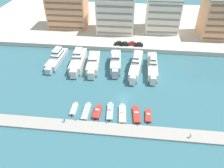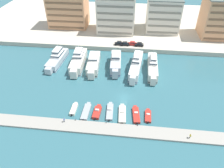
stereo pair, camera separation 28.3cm
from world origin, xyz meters
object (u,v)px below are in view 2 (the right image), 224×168
object	(u,v)px
car_black_center_left	(139,44)
pedestrian_near_edge	(64,120)
motorboat_red_mid_left	(97,112)
motorboat_cream_center	(122,114)
yacht_ivory_center_right	(153,66)
motorboat_grey_left	(86,111)
car_black_left	(125,44)
yacht_ivory_mid_left	(93,63)
motorboat_red_center_right	(136,115)
motorboat_red_mid_right	(148,116)
yacht_ivory_left	(78,60)
motorboat_grey_center_left	(110,111)
yacht_silver_center_left	(116,62)
motorboat_cream_far_left	(74,109)
pedestrian_mid_deck	(190,136)
yacht_white_center	(136,65)
car_black_far_left	(119,43)
car_red_mid_left	(132,43)
yacht_silver_far_left	(57,58)

from	to	relation	value
car_black_center_left	pedestrian_near_edge	xyz separation A→B (m)	(-21.67, -49.80, -1.53)
motorboat_red_mid_left	motorboat_cream_center	size ratio (longest dim) A/B	0.75
yacht_ivory_center_right	car_black_center_left	distance (m)	18.54
motorboat_grey_left	car_black_left	bearing A→B (deg)	78.06
car_black_center_left	pedestrian_near_edge	size ratio (longest dim) A/B	2.60
yacht_ivory_mid_left	motorboat_red_mid_left	size ratio (longest dim) A/B	2.82
motorboat_red_center_right	motorboat_red_mid_right	bearing A→B (deg)	-1.63
motorboat_grey_left	pedestrian_near_edge	xyz separation A→B (m)	(-5.54, -5.32, 1.13)
motorboat_red_mid_right	pedestrian_near_edge	distance (m)	25.84
yacht_ivory_left	motorboat_grey_center_left	size ratio (longest dim) A/B	2.39
yacht_ivory_left	car_black_center_left	distance (m)	30.28
yacht_silver_center_left	yacht_ivory_center_right	world-z (taller)	yacht_ivory_center_right
motorboat_cream_far_left	motorboat_red_mid_left	distance (m)	7.75
car_black_left	pedestrian_mid_deck	size ratio (longest dim) A/B	2.67
motorboat_cream_center	car_black_center_left	xyz separation A→B (m)	(4.55, 44.29, 2.61)
motorboat_grey_center_left	motorboat_grey_left	bearing A→B (deg)	-173.85
yacht_white_center	car_black_far_left	bearing A→B (deg)	115.48
yacht_white_center	pedestrian_near_edge	xyz separation A→B (m)	(-20.69, -32.06, -1.04)
yacht_ivory_mid_left	car_red_mid_left	bearing A→B (deg)	50.27
motorboat_cream_center	motorboat_red_mid_left	bearing A→B (deg)	-178.49
yacht_ivory_mid_left	motorboat_cream_center	distance (m)	30.06
yacht_white_center	car_red_mid_left	bearing A→B (deg)	97.13
motorboat_red_mid_right	car_black_center_left	size ratio (longest dim) A/B	1.49
motorboat_red_mid_left	yacht_silver_far_left	bearing A→B (deg)	127.51
yacht_ivory_mid_left	motorboat_red_mid_right	distance (m)	34.57
yacht_ivory_center_right	motorboat_cream_center	distance (m)	28.61
car_black_left	car_red_mid_left	bearing A→B (deg)	12.62
yacht_silver_far_left	motorboat_cream_far_left	distance (m)	32.01
yacht_ivory_left	yacht_ivory_center_right	size ratio (longest dim) A/B	0.98
yacht_white_center	motorboat_red_mid_right	distance (m)	26.99
yacht_silver_far_left	car_red_mid_left	distance (m)	35.46
yacht_silver_far_left	car_black_far_left	size ratio (longest dim) A/B	4.60
yacht_white_center	yacht_silver_center_left	bearing A→B (deg)	172.05
yacht_ivory_mid_left	car_red_mid_left	size ratio (longest dim) A/B	4.38
pedestrian_near_edge	motorboat_grey_left	bearing A→B (deg)	43.88
pedestrian_mid_deck	yacht_ivory_mid_left	bearing A→B (deg)	134.56
motorboat_cream_center	yacht_silver_far_left	bearing A→B (deg)	136.43
yacht_ivory_left	yacht_silver_center_left	size ratio (longest dim) A/B	1.14
motorboat_red_mid_left	motorboat_red_mid_right	distance (m)	16.11
car_black_left	car_black_center_left	xyz separation A→B (m)	(6.75, 0.12, 0.00)
motorboat_cream_far_left	motorboat_red_mid_left	size ratio (longest dim) A/B	0.93
yacht_white_center	car_black_left	xyz separation A→B (m)	(-5.78, 17.61, 0.49)
pedestrian_near_edge	motorboat_cream_center	bearing A→B (deg)	17.83
pedestrian_near_edge	yacht_ivory_left	bearing A→B (deg)	96.09
motorboat_cream_center	yacht_ivory_center_right	bearing A→B (deg)	69.01
motorboat_cream_far_left	car_black_left	xyz separation A→B (m)	(13.53, 43.79, 2.59)
yacht_ivory_mid_left	motorboat_cream_center	size ratio (longest dim) A/B	2.11
car_black_far_left	car_red_mid_left	world-z (taller)	same
yacht_white_center	pedestrian_mid_deck	size ratio (longest dim) A/B	14.02
motorboat_cream_far_left	car_black_center_left	bearing A→B (deg)	65.20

